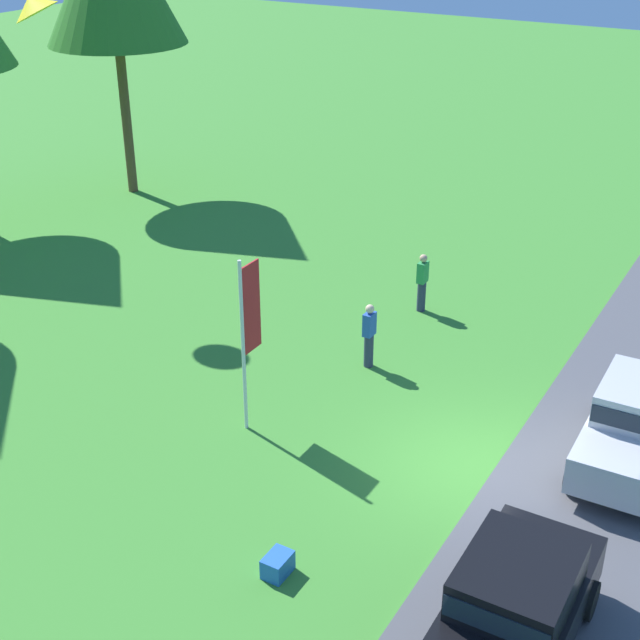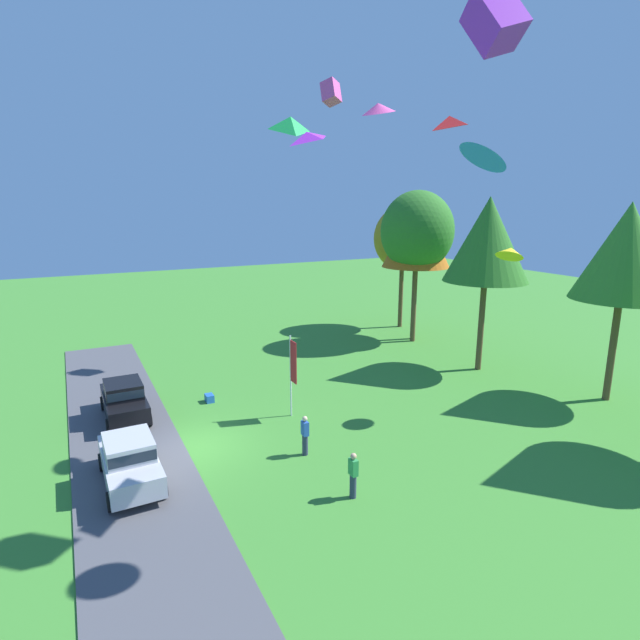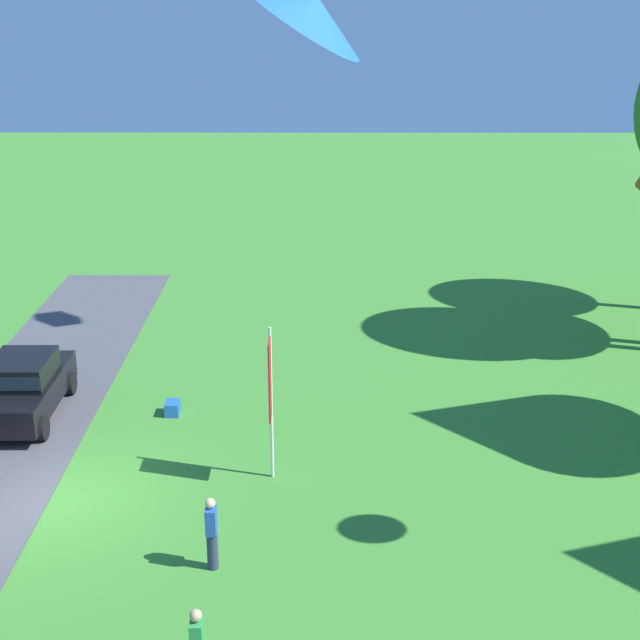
{
  "view_description": "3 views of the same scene",
  "coord_description": "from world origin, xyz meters",
  "views": [
    {
      "loc": [
        -14.65,
        -5.03,
        11.19
      ],
      "look_at": [
        -0.16,
        3.43,
        2.68
      ],
      "focal_mm": 50.0,
      "sensor_mm": 36.0,
      "label": 1
    },
    {
      "loc": [
        19.88,
        -4.29,
        10.16
      ],
      "look_at": [
        2.19,
        4.76,
        5.5
      ],
      "focal_mm": 28.0,
      "sensor_mm": 36.0,
      "label": 2
    },
    {
      "loc": [
        18.9,
        6.1,
        11.64
      ],
      "look_at": [
        0.75,
        6.04,
        4.93
      ],
      "focal_mm": 50.0,
      "sensor_mm": 36.0,
      "label": 3
    }
  ],
  "objects": [
    {
      "name": "flag_banner",
      "position": [
        -0.81,
        4.82,
        2.58
      ],
      "size": [
        0.71,
        0.08,
        4.07
      ],
      "color": "silver",
      "rests_on": "ground"
    },
    {
      "name": "pavement_strip",
      "position": [
        0.0,
        -2.75,
        0.03
      ],
      "size": [
        36.0,
        4.4,
        0.06
      ],
      "primitive_type": "cube",
      "color": "#4C4C51",
      "rests_on": "ground"
    },
    {
      "name": "person_beside_suv",
      "position": [
        2.81,
        3.75,
        0.88
      ],
      "size": [
        0.36,
        0.24,
        1.71
      ],
      "color": "#2D334C",
      "rests_on": "ground"
    },
    {
      "name": "car_sedan_far_end",
      "position": [
        -4.35,
        -2.46,
        1.04
      ],
      "size": [
        4.41,
        1.98,
        1.84
      ],
      "color": "black",
      "rests_on": "ground"
    },
    {
      "name": "kite_delta_mid_center",
      "position": [
        3.12,
        14.26,
        7.95
      ],
      "size": [
        1.75,
        1.77,
        0.95
      ],
      "primitive_type": "cone",
      "rotation": [
        0.46,
        0.0,
        3.62
      ],
      "color": "yellow"
    },
    {
      "name": "ground_plane",
      "position": [
        0.0,
        0.0,
        0.0
      ],
      "size": [
        120.0,
        120.0,
        0.0
      ],
      "primitive_type": "plane",
      "color": "#3D842D"
    },
    {
      "name": "car_sedan_by_flagpole",
      "position": [
        1.93,
        -2.94,
        1.04
      ],
      "size": [
        4.43,
        2.02,
        1.84
      ],
      "color": "#B7B7BC",
      "rests_on": "ground"
    },
    {
      "name": "person_watching_sky",
      "position": [
        6.37,
        3.93,
        0.88
      ],
      "size": [
        0.36,
        0.24,
        1.71
      ],
      "color": "#2D334C",
      "rests_on": "ground"
    },
    {
      "name": "cooler_box",
      "position": [
        -4.6,
        1.71,
        0.2
      ],
      "size": [
        0.56,
        0.4,
        0.4
      ],
      "primitive_type": "cube",
      "color": "blue",
      "rests_on": "ground"
    }
  ]
}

